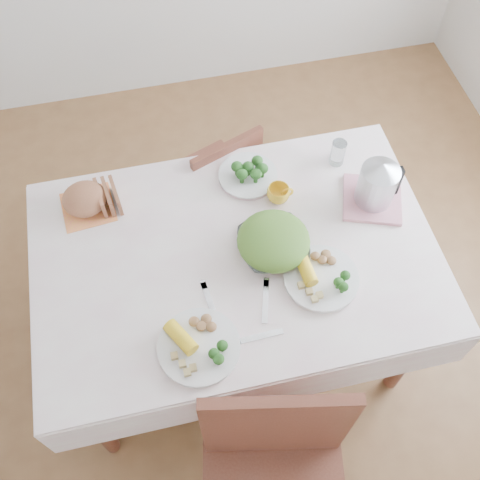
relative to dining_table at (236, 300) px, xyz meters
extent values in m
plane|color=brown|center=(0.00, 0.00, -0.38)|extent=(3.60, 3.60, 0.00)
cube|color=brown|center=(0.00, 0.00, 0.00)|extent=(1.40, 0.90, 0.75)
cube|color=white|center=(0.00, 0.00, 0.38)|extent=(1.50, 1.00, 0.01)
cube|color=brown|center=(0.01, 0.65, 0.09)|extent=(0.47, 0.47, 0.81)
imported|color=white|center=(0.14, -0.01, 0.42)|extent=(0.27, 0.27, 0.06)
cylinder|color=white|center=(-0.20, -0.33, 0.40)|extent=(0.32, 0.32, 0.02)
cylinder|color=white|center=(0.27, -0.17, 0.40)|extent=(0.34, 0.34, 0.02)
cylinder|color=beige|center=(0.13, 0.34, 0.40)|extent=(0.27, 0.27, 0.02)
cube|color=#FF904D|center=(-0.52, 0.33, 0.39)|extent=(0.21, 0.21, 0.00)
ellipsoid|color=brown|center=(-0.52, 0.33, 0.45)|extent=(0.20, 0.20, 0.10)
imported|color=yellow|center=(0.22, 0.21, 0.42)|extent=(0.09, 0.09, 0.07)
cylinder|color=white|center=(0.50, 0.34, 0.45)|extent=(0.06, 0.06, 0.11)
cube|color=#D1808F|center=(0.57, 0.12, 0.40)|extent=(0.29, 0.29, 0.02)
cylinder|color=#B2B5BA|center=(0.57, 0.12, 0.51)|extent=(0.15, 0.15, 0.21)
cube|color=silver|center=(-0.13, -0.18, 0.39)|extent=(0.04, 0.18, 0.00)
cube|color=silver|center=(0.06, -0.21, 0.39)|extent=(0.07, 0.17, 0.00)
cube|color=silver|center=(0.00, -0.34, 0.39)|extent=(0.18, 0.03, 0.00)
camera|label=1|loc=(-0.22, -1.04, 2.18)|focal=42.00mm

